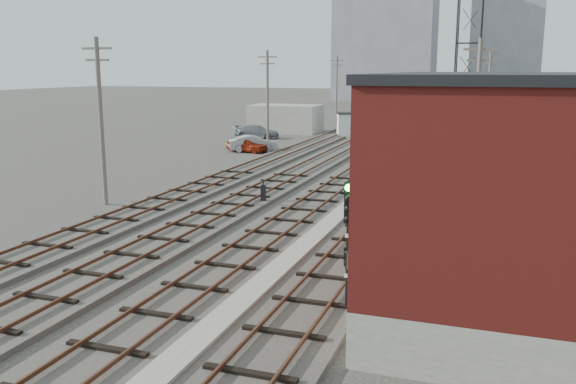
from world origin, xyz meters
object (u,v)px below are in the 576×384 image
at_px(signal_mast, 348,236).
at_px(site_trailer, 365,125).
at_px(switch_stand, 263,193).
at_px(car_grey, 257,132).
at_px(car_red, 247,145).
at_px(car_silver, 253,144).

xyz_separation_m(signal_mast, site_trailer, (-9.87, 49.02, -1.12)).
height_order(signal_mast, switch_stand, signal_mast).
bearing_deg(signal_mast, site_trailer, 101.39).
distance_m(switch_stand, car_grey, 32.66).
height_order(site_trailer, car_grey, site_trailer).
bearing_deg(car_red, signal_mast, -140.46).
height_order(site_trailer, car_silver, site_trailer).
relative_size(signal_mast, car_silver, 0.95).
bearing_deg(car_red, site_trailer, -12.77).
bearing_deg(signal_mast, switch_stand, 120.63).
height_order(signal_mast, car_grey, signal_mast).
distance_m(signal_mast, car_silver, 37.66).
bearing_deg(car_grey, site_trailer, -68.61).
relative_size(signal_mast, site_trailer, 0.61).
distance_m(car_red, car_silver, 0.67).
distance_m(site_trailer, car_silver, 16.90).
xyz_separation_m(signal_mast, car_silver, (-16.84, 33.63, -1.74)).
height_order(car_red, car_silver, car_silver).
bearing_deg(car_grey, switch_stand, -162.26).
height_order(site_trailer, car_red, site_trailer).
relative_size(car_silver, car_grey, 0.91).
relative_size(site_trailer, car_silver, 1.56).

